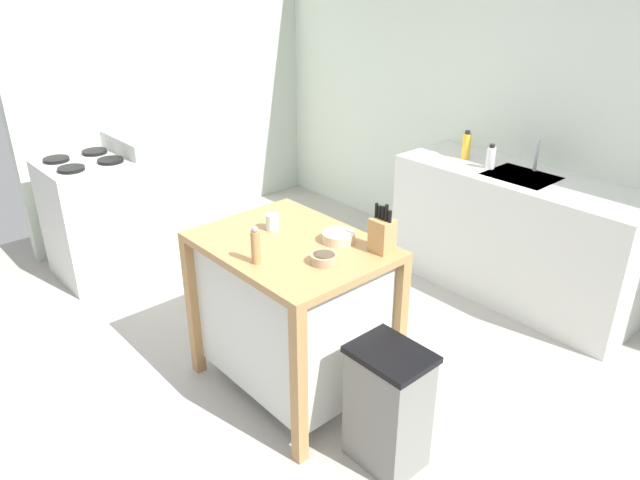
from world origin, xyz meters
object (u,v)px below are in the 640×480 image
object	(u,v)px
kitchen_island	(292,308)
knife_block	(382,234)
bowl_stoneware_deep	(338,237)
bottle_spray_cleaner	(466,146)
trash_bin	(388,407)
pepper_grinder	(256,246)
stove	(94,218)
drinking_cup	(272,222)
bowl_ceramic_small	(324,258)
sink_faucet	(537,155)
bottle_dish_soap	(491,157)

from	to	relation	value
kitchen_island	knife_block	xyz separation A→B (m)	(0.38, 0.27, 0.49)
bowl_stoneware_deep	bottle_spray_cleaner	xyz separation A→B (m)	(-0.41, 1.64, 0.07)
bowl_stoneware_deep	trash_bin	distance (m)	0.87
pepper_grinder	stove	xyz separation A→B (m)	(-2.09, 0.00, -0.53)
drinking_cup	stove	bearing A→B (deg)	-170.94
bottle_spray_cleaner	stove	distance (m)	2.79
knife_block	bowl_ceramic_small	size ratio (longest dim) A/B	1.98
bowl_ceramic_small	stove	xyz separation A→B (m)	(-2.30, -0.24, -0.46)
sink_faucet	bottle_spray_cleaner	size ratio (longest dim) A/B	1.07
bowl_ceramic_small	pepper_grinder	world-z (taller)	pepper_grinder
bottle_dish_soap	stove	xyz separation A→B (m)	(-2.01, -2.04, -0.52)
drinking_cup	trash_bin	bearing A→B (deg)	-3.52
bowl_ceramic_small	bottle_dish_soap	world-z (taller)	bottle_dish_soap
knife_block	drinking_cup	xyz separation A→B (m)	(-0.56, -0.25, -0.05)
pepper_grinder	stove	size ratio (longest dim) A/B	0.19
pepper_grinder	bottle_spray_cleaner	xyz separation A→B (m)	(-0.33, 2.10, 0.01)
bowl_stoneware_deep	bottle_dish_soap	xyz separation A→B (m)	(-0.16, 1.58, 0.05)
bowl_stoneware_deep	stove	bearing A→B (deg)	-168.12
knife_block	bowl_ceramic_small	xyz separation A→B (m)	(-0.09, -0.30, -0.07)
bowl_stoneware_deep	sink_faucet	size ratio (longest dim) A/B	0.77
knife_block	bowl_stoneware_deep	distance (m)	0.25
bowl_ceramic_small	bottle_spray_cleaner	xyz separation A→B (m)	(-0.53, 1.86, 0.07)
trash_bin	knife_block	bearing A→B (deg)	139.89
bowl_ceramic_small	stove	world-z (taller)	stove
knife_block	trash_bin	world-z (taller)	knife_block
kitchen_island	pepper_grinder	bearing A→B (deg)	-74.91
stove	knife_block	bearing A→B (deg)	12.67
bowl_stoneware_deep	drinking_cup	world-z (taller)	drinking_cup
knife_block	bowl_stoneware_deep	bearing A→B (deg)	-159.92
sink_faucet	trash_bin	bearing A→B (deg)	-75.66
sink_faucet	stove	xyz separation A→B (m)	(-2.25, -2.22, -0.55)
kitchen_island	bowl_ceramic_small	world-z (taller)	bowl_ceramic_small
kitchen_island	pepper_grinder	size ratio (longest dim) A/B	5.19
kitchen_island	bottle_dish_soap	distance (m)	1.83
trash_bin	bottle_spray_cleaner	size ratio (longest dim) A/B	3.08
trash_bin	bottle_dish_soap	xyz separation A→B (m)	(-0.74, 1.80, 0.66)
trash_bin	stove	bearing A→B (deg)	-175.12
bowl_ceramic_small	pepper_grinder	distance (m)	0.33
bowl_ceramic_small	bottle_dish_soap	size ratio (longest dim) A/B	0.75
trash_bin	bowl_stoneware_deep	bearing A→B (deg)	159.23
bowl_stoneware_deep	drinking_cup	bearing A→B (deg)	-154.20
drinking_cup	bottle_spray_cleaner	world-z (taller)	bottle_spray_cleaner
knife_block	stove	bearing A→B (deg)	-167.33
knife_block	pepper_grinder	world-z (taller)	knife_block
stove	kitchen_island	bearing A→B (deg)	7.49
bottle_dish_soap	bottle_spray_cleaner	xyz separation A→B (m)	(-0.25, 0.06, 0.02)
kitchen_island	bowl_ceramic_small	bearing A→B (deg)	-5.23
stove	bowl_ceramic_small	bearing A→B (deg)	5.95
pepper_grinder	sink_faucet	bearing A→B (deg)	85.98
bowl_ceramic_small	pepper_grinder	xyz separation A→B (m)	(-0.21, -0.24, 0.07)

